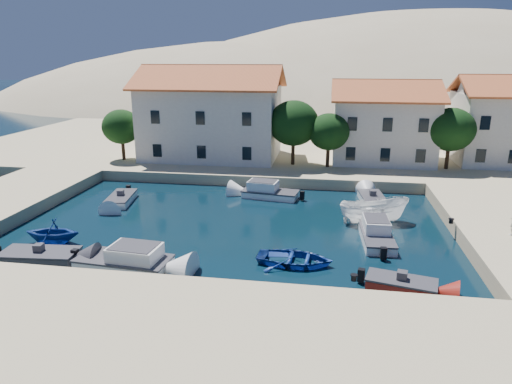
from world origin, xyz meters
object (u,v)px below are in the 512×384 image
cabin_cruiser_south (124,260)px  building_mid (383,120)px  cabin_cruiser_east (377,235)px  rowboat_south (295,264)px  building_left (212,111)px  boat_east (373,222)px  building_right (504,119)px

cabin_cruiser_south → building_mid: bearing=62.9°
cabin_cruiser_south → cabin_cruiser_east: bearing=27.6°
rowboat_south → cabin_cruiser_east: size_ratio=0.93×
building_left → cabin_cruiser_east: (15.84, -19.62, -5.46)m
building_left → cabin_cruiser_south: building_left is taller
cabin_cruiser_south → rowboat_south: 9.77m
building_left → boat_east: bearing=-44.8°
building_mid → building_right: bearing=4.8°
building_mid → cabin_cruiser_south: (-16.70, -26.69, -4.75)m
rowboat_south → boat_east: 9.33m
building_mid → cabin_cruiser_south: size_ratio=1.90×
rowboat_south → boat_east: bearing=-29.2°
building_mid → cabin_cruiser_south: 31.84m
building_left → rowboat_south: bearing=-65.4°
boat_east → rowboat_south: bearing=131.7°
building_left → boat_east: size_ratio=2.88×
building_mid → building_left: bearing=-176.8°
building_mid → cabin_cruiser_south: bearing=-122.0°
building_right → rowboat_south: (-19.15, -25.65, -5.47)m
rowboat_south → cabin_cruiser_east: 6.43m
building_right → cabin_cruiser_south: (-28.70, -27.69, -5.00)m
building_mid → rowboat_south: (-7.15, -24.65, -5.22)m
rowboat_south → boat_east: size_ratio=0.86×
building_mid → cabin_cruiser_east: building_mid is taller
rowboat_south → boat_east: (5.10, 7.81, 0.00)m
building_left → rowboat_south: (10.85, -23.65, -5.94)m
cabin_cruiser_south → rowboat_south: cabin_cruiser_south is taller
building_right → cabin_cruiser_east: bearing=-123.2°
rowboat_south → cabin_cruiser_east: bearing=-47.0°
cabin_cruiser_south → boat_east: 17.66m
rowboat_south → cabin_cruiser_east: cabin_cruiser_east is taller
building_mid → boat_east: bearing=-96.9°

